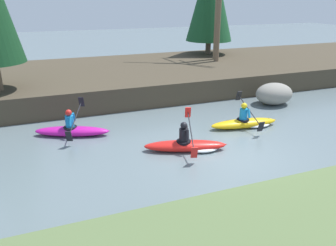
% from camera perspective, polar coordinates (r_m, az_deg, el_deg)
% --- Properties ---
extents(ground_plane, '(90.00, 90.00, 0.00)m').
position_cam_1_polar(ground_plane, '(10.77, 10.59, -5.48)').
color(ground_plane, slate).
extents(riverbank_far, '(44.00, 8.67, 1.06)m').
position_cam_1_polar(riverbank_far, '(19.00, -4.29, 8.20)').
color(riverbank_far, '#473D2D').
rests_on(riverbank_far, ground).
extents(bare_tree_mid_upstream, '(2.88, 2.84, 5.15)m').
position_cam_1_polar(bare_tree_mid_upstream, '(20.47, 8.75, 17.34)').
color(bare_tree_mid_upstream, brown).
rests_on(bare_tree_mid_upstream, riverbank_far).
extents(kayaker_lead, '(2.79, 2.07, 1.20)m').
position_cam_1_polar(kayaker_lead, '(13.08, 13.53, 0.11)').
color(kayaker_lead, yellow).
rests_on(kayaker_lead, ground).
extents(kayaker_middle, '(2.76, 2.02, 1.20)m').
position_cam_1_polar(kayaker_middle, '(10.83, 3.60, -3.82)').
color(kayaker_middle, red).
rests_on(kayaker_middle, ground).
extents(kayaker_trailing, '(2.74, 2.00, 1.20)m').
position_cam_1_polar(kayaker_trailing, '(12.44, -16.29, -1.17)').
color(kayaker_trailing, '#C61999').
rests_on(kayaker_trailing, ground).
extents(boulder_midstream, '(1.79, 1.40, 1.01)m').
position_cam_1_polar(boulder_midstream, '(16.20, 17.99, 4.86)').
color(boulder_midstream, gray).
rests_on(boulder_midstream, ground).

